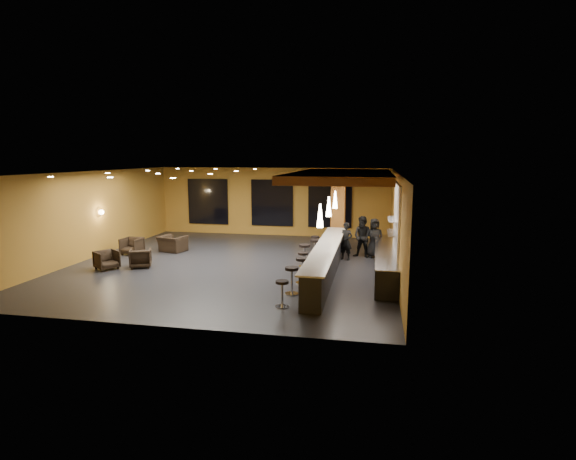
% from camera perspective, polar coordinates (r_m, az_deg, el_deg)
% --- Properties ---
extents(floor, '(12.00, 13.00, 0.10)m').
position_cam_1_polar(floor, '(17.44, -6.80, -4.44)').
color(floor, black).
rests_on(floor, ground).
extents(ceiling, '(12.00, 13.00, 0.10)m').
position_cam_1_polar(ceiling, '(16.94, -7.04, 7.47)').
color(ceiling, black).
extents(wall_back, '(12.00, 0.10, 3.50)m').
position_cam_1_polar(wall_back, '(23.37, -1.98, 3.62)').
color(wall_back, '#A87525').
rests_on(wall_back, floor).
extents(wall_front, '(12.00, 0.10, 3.50)m').
position_cam_1_polar(wall_front, '(11.15, -17.31, -3.20)').
color(wall_front, '#A87525').
rests_on(wall_front, floor).
extents(wall_left, '(0.10, 13.00, 3.50)m').
position_cam_1_polar(wall_left, '(19.81, -23.83, 1.78)').
color(wall_left, '#A87525').
rests_on(wall_left, floor).
extents(wall_right, '(0.10, 13.00, 3.50)m').
position_cam_1_polar(wall_right, '(16.30, 13.77, 0.83)').
color(wall_right, '#A87525').
rests_on(wall_right, floor).
extents(wood_soffit, '(3.60, 8.00, 0.28)m').
position_cam_1_polar(wood_soffit, '(17.17, 6.94, 6.86)').
color(wood_soffit, '#99552C').
rests_on(wood_soffit, ceiling).
extents(window_left, '(2.20, 0.06, 2.40)m').
position_cam_1_polar(window_left, '(24.30, -10.12, 3.58)').
color(window_left, black).
rests_on(window_left, wall_back).
extents(window_center, '(2.20, 0.06, 2.40)m').
position_cam_1_polar(window_center, '(23.27, -2.04, 3.47)').
color(window_center, black).
rests_on(window_center, wall_back).
extents(window_right, '(2.20, 0.06, 2.40)m').
position_cam_1_polar(window_right, '(22.78, 5.34, 3.31)').
color(window_right, black).
rests_on(window_right, wall_back).
extents(tile_backsplash, '(0.06, 3.20, 2.40)m').
position_cam_1_polar(tile_backsplash, '(15.27, 13.64, 1.23)').
color(tile_backsplash, white).
rests_on(tile_backsplash, wall_right).
extents(bar_counter, '(0.60, 8.00, 1.00)m').
position_cam_1_polar(bar_counter, '(15.61, 4.91, -3.97)').
color(bar_counter, black).
rests_on(bar_counter, floor).
extents(bar_top, '(0.78, 8.10, 0.05)m').
position_cam_1_polar(bar_top, '(15.50, 4.94, -2.08)').
color(bar_top, beige).
rests_on(bar_top, bar_counter).
extents(prep_counter, '(0.70, 6.00, 0.86)m').
position_cam_1_polar(prep_counter, '(16.04, 12.24, -4.05)').
color(prep_counter, black).
rests_on(prep_counter, floor).
extents(prep_top, '(0.72, 6.00, 0.03)m').
position_cam_1_polar(prep_top, '(15.94, 12.30, -2.46)').
color(prep_top, silver).
rests_on(prep_top, prep_counter).
extents(wall_shelf_lower, '(0.30, 1.50, 0.03)m').
position_cam_1_polar(wall_shelf_lower, '(15.13, 13.09, -0.36)').
color(wall_shelf_lower, silver).
rests_on(wall_shelf_lower, wall_right).
extents(wall_shelf_upper, '(0.30, 1.50, 0.03)m').
position_cam_1_polar(wall_shelf_upper, '(15.06, 13.15, 1.33)').
color(wall_shelf_upper, silver).
rests_on(wall_shelf_upper, wall_right).
extents(column, '(0.60, 0.60, 3.50)m').
position_cam_1_polar(column, '(19.91, 6.39, 2.56)').
color(column, brown).
rests_on(column, floor).
extents(wall_sconce, '(0.22, 0.22, 0.22)m').
position_cam_1_polar(wall_sconce, '(20.12, -22.63, 2.11)').
color(wall_sconce, '#FFE5B2').
rests_on(wall_sconce, wall_left).
extents(pendant_0, '(0.20, 0.20, 0.70)m').
position_cam_1_polar(pendant_0, '(13.32, 4.09, 1.82)').
color(pendant_0, white).
rests_on(pendant_0, wood_soffit).
extents(pendant_1, '(0.20, 0.20, 0.70)m').
position_cam_1_polar(pendant_1, '(15.78, 5.20, 2.99)').
color(pendant_1, white).
rests_on(pendant_1, wood_soffit).
extents(pendant_2, '(0.20, 0.20, 0.70)m').
position_cam_1_polar(pendant_2, '(18.26, 6.01, 3.85)').
color(pendant_2, white).
rests_on(pendant_2, wood_soffit).
extents(staff_a, '(0.65, 0.55, 1.50)m').
position_cam_1_polar(staff_a, '(17.97, 7.37, -1.42)').
color(staff_a, black).
rests_on(staff_a, floor).
extents(staff_b, '(0.97, 0.85, 1.70)m').
position_cam_1_polar(staff_b, '(18.43, 9.52, -0.89)').
color(staff_b, black).
rests_on(staff_b, floor).
extents(staff_c, '(0.87, 0.65, 1.61)m').
position_cam_1_polar(staff_c, '(18.55, 10.89, -1.01)').
color(staff_c, black).
rests_on(staff_c, floor).
extents(armchair_a, '(1.03, 1.03, 0.68)m').
position_cam_1_polar(armchair_a, '(17.72, -22.03, -3.54)').
color(armchair_a, black).
rests_on(armchair_a, floor).
extents(armchair_b, '(0.99, 1.01, 0.70)m').
position_cam_1_polar(armchair_b, '(17.59, -18.22, -3.39)').
color(armchair_b, black).
rests_on(armchair_b, floor).
extents(armchair_c, '(0.82, 0.84, 0.71)m').
position_cam_1_polar(armchair_c, '(20.00, -19.20, -1.93)').
color(armchair_c, black).
rests_on(armchair_c, floor).
extents(armchair_d, '(1.25, 1.16, 0.68)m').
position_cam_1_polar(armchair_d, '(20.06, -14.46, -1.70)').
color(armchair_d, black).
rests_on(armchair_d, floor).
extents(bar_stool_0, '(0.38, 0.38, 0.74)m').
position_cam_1_polar(bar_stool_0, '(12.36, -0.76, -7.65)').
color(bar_stool_0, silver).
rests_on(bar_stool_0, floor).
extents(bar_stool_1, '(0.42, 0.42, 0.83)m').
position_cam_1_polar(bar_stool_1, '(13.45, 0.47, -5.98)').
color(bar_stool_1, silver).
rests_on(bar_stool_1, floor).
extents(bar_stool_2, '(0.43, 0.43, 0.85)m').
position_cam_1_polar(bar_stool_2, '(14.58, 1.81, -4.72)').
color(bar_stool_2, silver).
rests_on(bar_stool_2, floor).
extents(bar_stool_3, '(0.38, 0.38, 0.75)m').
position_cam_1_polar(bar_stool_3, '(15.86, 1.92, -3.81)').
color(bar_stool_3, silver).
rests_on(bar_stool_3, floor).
extents(bar_stool_4, '(0.43, 0.43, 0.85)m').
position_cam_1_polar(bar_stool_4, '(16.70, 2.12, -2.89)').
color(bar_stool_4, silver).
rests_on(bar_stool_4, floor).
extents(bar_stool_5, '(0.42, 0.42, 0.83)m').
position_cam_1_polar(bar_stool_5, '(17.84, 3.44, -2.17)').
color(bar_stool_5, silver).
rests_on(bar_stool_5, floor).
extents(bar_stool_6, '(0.37, 0.37, 0.74)m').
position_cam_1_polar(bar_stool_6, '(19.11, 3.47, -1.56)').
color(bar_stool_6, silver).
rests_on(bar_stool_6, floor).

